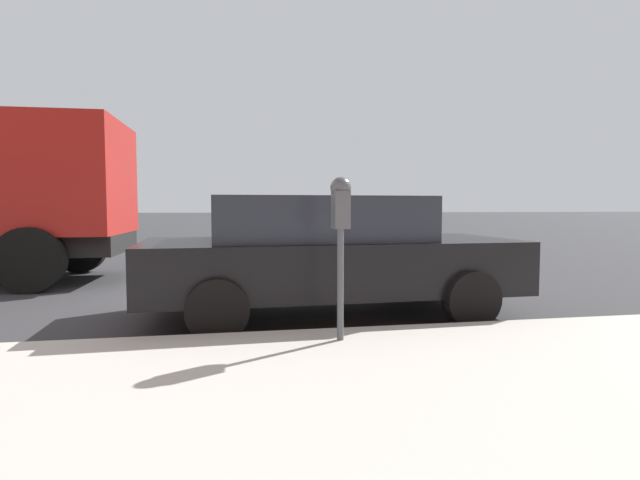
{
  "coord_description": "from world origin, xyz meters",
  "views": [
    {
      "loc": [
        -7.04,
        0.26,
        1.35
      ],
      "look_at": [
        -2.52,
        -0.56,
        1.05
      ],
      "focal_mm": 28.0,
      "sensor_mm": 36.0,
      "label": 1
    }
  ],
  "objects": [
    {
      "name": "sidewalk",
      "position": [
        -4.76,
        0.0,
        0.07
      ],
      "size": [
        5.12,
        56.0,
        0.13
      ],
      "primitive_type": "cube",
      "color": "#BCB7AD",
      "rests_on": "ground_plane"
    },
    {
      "name": "parking_meter",
      "position": [
        -2.65,
        -0.73,
        1.27
      ],
      "size": [
        0.21,
        0.19,
        1.49
      ],
      "color": "#4C5156",
      "rests_on": "sidewalk"
    },
    {
      "name": "car_black",
      "position": [
        -0.97,
        -0.92,
        0.78
      ],
      "size": [
        2.28,
        4.57,
        1.48
      ],
      "rotation": [
        0.0,
        0.0,
        3.17
      ],
      "color": "black",
      "rests_on": "ground_plane"
    },
    {
      "name": "ground_plane",
      "position": [
        0.0,
        0.0,
        0.0
      ],
      "size": [
        220.0,
        220.0,
        0.0
      ],
      "primitive_type": "plane",
      "color": "#333335"
    }
  ]
}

